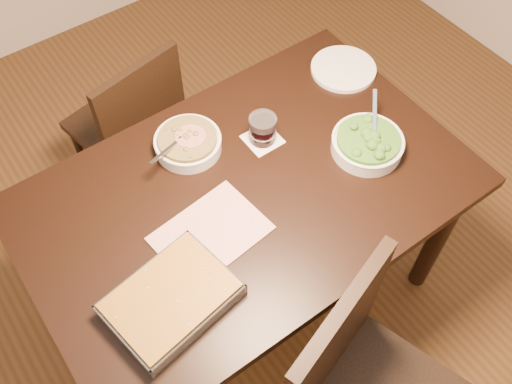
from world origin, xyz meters
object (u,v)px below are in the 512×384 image
(dinner_plate, at_px, (343,69))
(chair_far, at_px, (133,123))
(table, at_px, (247,207))
(baking_dish, at_px, (171,299))
(stew_bowl, at_px, (188,142))
(wine_tumbler, at_px, (263,129))
(broccoli_bowl, at_px, (367,143))

(dinner_plate, height_order, chair_far, chair_far)
(table, height_order, baking_dish, baking_dish)
(stew_bowl, xyz_separation_m, chair_far, (-0.01, 0.47, -0.32))
(wine_tumbler, distance_m, chair_far, 0.71)
(table, relative_size, dinner_plate, 5.84)
(dinner_plate, bearing_deg, broccoli_bowl, -119.24)
(chair_far, bearing_deg, table, 84.76)
(stew_bowl, height_order, broccoli_bowl, broccoli_bowl)
(stew_bowl, bearing_deg, wine_tumbler, -27.10)
(baking_dish, xyz_separation_m, wine_tumbler, (0.55, 0.33, 0.03))
(baking_dish, xyz_separation_m, chair_far, (0.32, 0.91, -0.32))
(stew_bowl, relative_size, baking_dish, 0.64)
(stew_bowl, bearing_deg, dinner_plate, -1.71)
(dinner_plate, bearing_deg, table, -158.84)
(stew_bowl, height_order, wine_tumbler, wine_tumbler)
(baking_dish, relative_size, chair_far, 0.45)
(baking_dish, bearing_deg, wine_tumbler, 22.03)
(table, distance_m, baking_dish, 0.45)
(stew_bowl, distance_m, chair_far, 0.57)
(stew_bowl, bearing_deg, broccoli_bowl, -36.29)
(broccoli_bowl, relative_size, dinner_plate, 1.00)
(table, height_order, wine_tumbler, wine_tumbler)
(wine_tumbler, bearing_deg, stew_bowl, 152.90)
(dinner_plate, bearing_deg, stew_bowl, 178.29)
(stew_bowl, relative_size, dinner_plate, 0.99)
(table, distance_m, stew_bowl, 0.29)
(table, bearing_deg, wine_tumbler, 40.48)
(broccoli_bowl, height_order, baking_dish, broccoli_bowl)
(baking_dish, bearing_deg, chair_far, 61.83)
(table, distance_m, wine_tumbler, 0.26)
(broccoli_bowl, height_order, chair_far, broccoli_bowl)
(stew_bowl, bearing_deg, table, -76.91)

